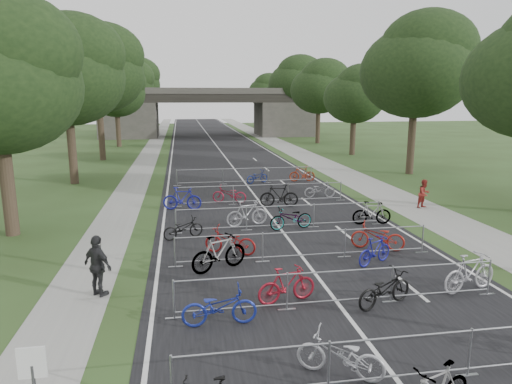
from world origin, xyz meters
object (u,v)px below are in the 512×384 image
(overpass_bridge, at_px, (209,112))
(pedestrian_b, at_px, (424,194))
(park_sign, at_px, (33,378))
(pedestrian_c, at_px, (98,266))

(overpass_bridge, relative_size, pedestrian_b, 20.34)
(park_sign, bearing_deg, pedestrian_b, 43.95)
(park_sign, height_order, pedestrian_b, park_sign)
(pedestrian_c, bearing_deg, park_sign, 131.12)
(overpass_bridge, height_order, pedestrian_b, overpass_bridge)
(overpass_bridge, bearing_deg, pedestrian_c, -96.93)
(pedestrian_b, relative_size, pedestrian_c, 0.82)
(overpass_bridge, distance_m, pedestrian_b, 48.20)
(park_sign, bearing_deg, pedestrian_c, 90.00)
(pedestrian_b, distance_m, pedestrian_c, 17.43)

